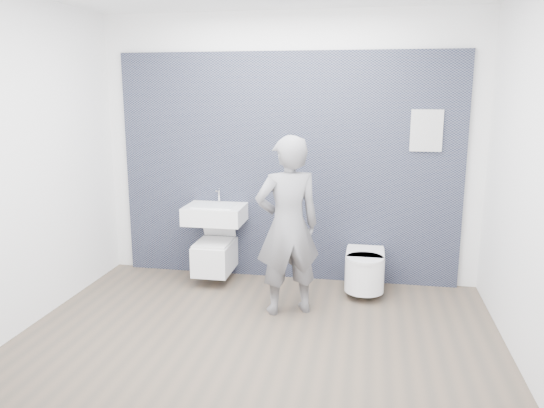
% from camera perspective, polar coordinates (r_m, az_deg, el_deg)
% --- Properties ---
extents(ground, '(4.00, 4.00, 0.00)m').
position_cam_1_polar(ground, '(4.58, -1.42, -13.93)').
color(ground, brown).
rests_on(ground, ground).
extents(room_shell, '(4.00, 4.00, 4.00)m').
position_cam_1_polar(room_shell, '(4.12, -1.54, 8.34)').
color(room_shell, silver).
rests_on(room_shell, ground).
extents(tile_wall, '(3.60, 0.06, 2.40)m').
position_cam_1_polar(tile_wall, '(5.91, 1.56, -7.74)').
color(tile_wall, black).
rests_on(tile_wall, ground).
extents(washbasin, '(0.61, 0.46, 0.46)m').
position_cam_1_polar(washbasin, '(5.61, -6.16, -1.03)').
color(washbasin, white).
rests_on(washbasin, ground).
extents(toilet_square, '(0.37, 0.54, 0.70)m').
position_cam_1_polar(toilet_square, '(5.69, -6.16, -5.42)').
color(toilet_square, white).
rests_on(toilet_square, ground).
extents(toilet_rounded, '(0.38, 0.65, 0.35)m').
position_cam_1_polar(toilet_rounded, '(5.43, 9.93, -6.99)').
color(toilet_rounded, white).
rests_on(toilet_rounded, ground).
extents(info_placard, '(0.31, 0.03, 0.41)m').
position_cam_1_polar(info_placard, '(5.83, 15.32, -8.48)').
color(info_placard, white).
rests_on(info_placard, ground).
extents(visitor, '(0.71, 0.61, 1.63)m').
position_cam_1_polar(visitor, '(4.76, 1.71, -2.39)').
color(visitor, slate).
rests_on(visitor, ground).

